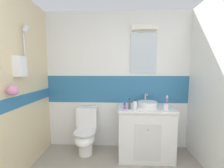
{
  "coord_description": "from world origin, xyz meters",
  "views": [
    {
      "loc": [
        0.01,
        -0.16,
        1.46
      ],
      "look_at": [
        -0.08,
        1.96,
        1.24
      ],
      "focal_mm": 22.32,
      "sensor_mm": 36.0,
      "label": 1
    }
  ],
  "objects": [
    {
      "name": "sink_basin",
      "position": [
        0.51,
        2.15,
        0.9
      ],
      "size": [
        0.32,
        0.37,
        0.2
      ],
      "color": "white",
      "rests_on": "vanity_cabinet"
    },
    {
      "name": "perfume_flask_small",
      "position": [
        0.12,
        1.97,
        0.89
      ],
      "size": [
        0.04,
        0.03,
        0.09
      ],
      "color": "#993F99",
      "rests_on": "vanity_cabinet"
    },
    {
      "name": "toothpaste_tube_upright",
      "position": [
        0.2,
        1.97,
        0.93
      ],
      "size": [
        0.03,
        0.03,
        0.17
      ],
      "color": "#4C4C51",
      "rests_on": "vanity_cabinet"
    },
    {
      "name": "toothbrush_cup",
      "position": [
        0.75,
        1.96,
        0.91
      ],
      "size": [
        0.07,
        0.07,
        0.22
      ],
      "color": "white",
      "rests_on": "vanity_cabinet"
    },
    {
      "name": "soap_dispenser",
      "position": [
        0.28,
        1.95,
        0.91
      ],
      "size": [
        0.06,
        0.06,
        0.17
      ],
      "color": "white",
      "rests_on": "vanity_cabinet"
    },
    {
      "name": "wall_back_tiled",
      "position": [
        0.01,
        2.45,
        1.26
      ],
      "size": [
        3.2,
        0.2,
        2.5
      ],
      "color": "white",
      "rests_on": "ground_plane"
    },
    {
      "name": "toilet",
      "position": [
        -0.54,
        2.16,
        0.37
      ],
      "size": [
        0.37,
        0.5,
        0.8
      ],
      "color": "white",
      "rests_on": "ground_plane"
    },
    {
      "name": "vanity_cabinet",
      "position": [
        0.47,
        2.13,
        0.43
      ],
      "size": [
        0.89,
        0.57,
        0.85
      ],
      "color": "silver",
      "rests_on": "ground_plane"
    }
  ]
}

